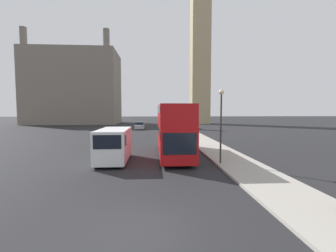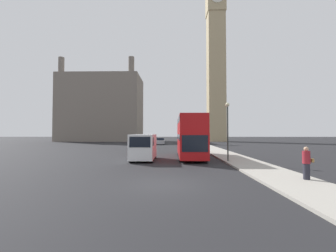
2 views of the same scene
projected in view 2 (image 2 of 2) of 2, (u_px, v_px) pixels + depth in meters
name	position (u px, v px, depth m)	size (l,w,h in m)	color
ground_plane	(165.00, 184.00, 11.50)	(300.00, 300.00, 0.00)	black
sidewalk_strip	(296.00, 183.00, 11.37)	(3.30, 120.00, 0.15)	#9E998E
clock_tower	(216.00, 46.00, 72.42)	(5.78, 5.95, 59.80)	tan
building_block_distant	(102.00, 109.00, 75.60)	(25.82, 14.84, 26.30)	slate
red_double_decker_bus	(190.00, 135.00, 23.93)	(2.55, 10.08, 4.37)	#B71114
white_van	(144.00, 146.00, 21.70)	(2.17, 5.07, 2.51)	white
pedestrian	(307.00, 163.00, 12.02)	(0.55, 0.39, 1.75)	#23232D
street_lamp	(228.00, 122.00, 20.12)	(0.36, 0.36, 5.23)	#2D332D
parked_sedan	(160.00, 141.00, 51.87)	(1.83, 4.42, 1.54)	#99999E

